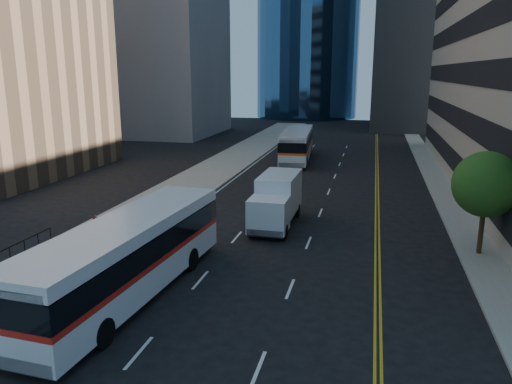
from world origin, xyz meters
TOP-DOWN VIEW (x-y plane):
  - ground at (0.00, 0.00)m, footprint 160.00×160.00m
  - sidewalk_west at (-10.50, 25.00)m, footprint 5.00×90.00m
  - sidewalk_east at (9.00, 25.00)m, footprint 2.00×90.00m
  - midrise_west at (-28.00, 52.00)m, footprint 18.00×18.00m
  - street_tree at (9.00, 8.00)m, footprint 3.20×3.20m
  - bus_front at (-5.76, -0.17)m, footprint 3.55×12.55m
  - bus_rear at (-4.00, 33.38)m, footprint 3.47×12.22m
  - box_truck at (-1.78, 10.70)m, footprint 2.16×6.18m

SIDE VIEW (x-z plane):
  - ground at x=0.00m, z-range 0.00..0.00m
  - sidewalk_west at x=-10.50m, z-range 0.00..0.15m
  - sidewalk_east at x=9.00m, z-range 0.00..0.15m
  - box_truck at x=-1.78m, z-range 0.08..3.04m
  - bus_rear at x=-4.00m, z-range 0.14..3.25m
  - bus_front at x=-5.76m, z-range 0.15..3.34m
  - street_tree at x=9.00m, z-range 1.09..6.19m
  - midrise_west at x=-28.00m, z-range 0.00..35.00m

